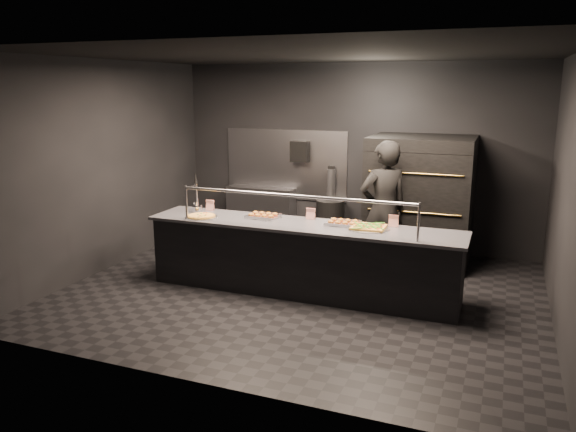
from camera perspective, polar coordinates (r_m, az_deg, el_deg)
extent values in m
plane|color=black|center=(7.41, 1.36, -7.72)|extent=(6.00, 6.00, 0.00)
plane|color=black|center=(6.93, 1.50, 16.13)|extent=(6.00, 6.00, 0.00)
cube|color=black|center=(9.38, 6.67, 6.08)|extent=(6.00, 0.04, 3.00)
cube|color=black|center=(4.79, -8.81, -0.76)|extent=(6.00, 0.04, 3.00)
cube|color=black|center=(8.51, -18.01, 4.80)|extent=(0.04, 5.00, 3.00)
cube|color=black|center=(6.64, 26.57, 1.88)|extent=(0.04, 5.00, 3.00)
cube|color=#99999E|center=(9.76, -0.25, 5.25)|extent=(2.20, 0.02, 1.20)
cube|color=black|center=(7.26, 1.38, -4.48)|extent=(4.00, 0.70, 0.88)
cube|color=#3B3B41|center=(7.14, 1.40, -0.96)|extent=(4.10, 0.78, 0.04)
cylinder|color=#99999E|center=(7.46, -10.29, 1.38)|extent=(0.03, 0.03, 0.45)
cylinder|color=#99999E|center=(6.45, 13.12, -0.60)|extent=(0.03, 0.03, 0.45)
cylinder|color=#99999E|center=(6.77, 0.56, 2.08)|extent=(3.00, 0.04, 0.04)
cube|color=black|center=(8.81, 13.03, -2.61)|extent=(1.50, 1.15, 0.60)
cube|color=black|center=(8.67, 13.23, 1.21)|extent=(1.50, 1.20, 0.55)
cube|color=black|center=(8.57, 13.42, 4.81)|extent=(1.50, 1.20, 0.55)
cube|color=black|center=(8.53, 13.55, 7.27)|extent=(1.50, 1.20, 0.18)
cylinder|color=gold|center=(8.07, 12.59, 0.37)|extent=(1.30, 0.02, 0.02)
cylinder|color=gold|center=(7.97, 12.78, 4.23)|extent=(1.30, 0.02, 0.02)
cube|color=#99999E|center=(9.92, -2.73, 0.37)|extent=(1.20, 0.35, 0.90)
cube|color=black|center=(9.54, 1.24, 6.58)|extent=(0.30, 0.20, 0.35)
cylinder|color=#B2B2B7|center=(9.45, 4.38, 3.42)|extent=(0.14, 0.14, 0.45)
cube|color=black|center=(9.41, 4.41, 4.92)|extent=(0.10, 0.06, 0.06)
cylinder|color=silver|center=(7.90, -9.25, 0.71)|extent=(0.14, 0.14, 0.08)
cylinder|color=silver|center=(7.87, -9.30, 1.99)|extent=(0.05, 0.05, 0.36)
cylinder|color=silver|center=(7.77, -9.64, 3.04)|extent=(0.02, 0.10, 0.02)
cone|color=black|center=(7.82, -9.37, 3.79)|extent=(0.05, 0.05, 0.14)
cylinder|color=silver|center=(7.57, -8.81, -0.09)|extent=(0.43, 0.43, 0.01)
cylinder|color=#AA8136|center=(7.57, -8.81, -0.01)|extent=(0.38, 0.38, 0.02)
cylinder|color=#F8C250|center=(7.56, -8.81, 0.08)|extent=(0.33, 0.33, 0.01)
cube|color=silver|center=(7.48, -2.54, -0.08)|extent=(0.50, 0.44, 0.02)
ellipsoid|color=#9F5B22|center=(7.47, -3.76, 0.13)|extent=(0.08, 0.08, 0.05)
ellipsoid|color=#9F5B22|center=(7.59, -3.32, 0.35)|extent=(0.08, 0.08, 0.05)
ellipsoid|color=#9F5B22|center=(7.43, -3.10, 0.08)|extent=(0.08, 0.08, 0.05)
ellipsoid|color=#9F5B22|center=(7.55, -2.67, 0.30)|extent=(0.08, 0.08, 0.05)
ellipsoid|color=#9F5B22|center=(7.39, -2.43, 0.02)|extent=(0.08, 0.08, 0.05)
ellipsoid|color=#9F5B22|center=(7.51, -2.01, 0.24)|extent=(0.08, 0.08, 0.05)
ellipsoid|color=#9F5B22|center=(7.35, -1.75, -0.05)|extent=(0.08, 0.08, 0.05)
ellipsoid|color=#9F5B22|center=(7.48, -1.34, 0.18)|extent=(0.08, 0.08, 0.05)
cube|color=silver|center=(7.12, 5.60, -0.80)|extent=(0.45, 0.36, 0.02)
ellipsoid|color=#9F5B22|center=(7.09, 4.36, -0.58)|extent=(0.08, 0.08, 0.05)
ellipsoid|color=#9F5B22|center=(7.22, 4.68, -0.34)|extent=(0.08, 0.08, 0.05)
ellipsoid|color=#9F5B22|center=(7.06, 5.09, -0.65)|extent=(0.08, 0.08, 0.05)
ellipsoid|color=#9F5B22|center=(7.19, 5.39, -0.41)|extent=(0.08, 0.08, 0.05)
ellipsoid|color=#9F5B22|center=(7.04, 5.82, -0.71)|extent=(0.08, 0.08, 0.05)
ellipsoid|color=#9F5B22|center=(7.17, 6.11, -0.47)|extent=(0.08, 0.08, 0.05)
ellipsoid|color=#9F5B22|center=(7.02, 6.56, -0.78)|extent=(0.08, 0.08, 0.05)
ellipsoid|color=#9F5B22|center=(7.14, 6.84, -0.53)|extent=(0.08, 0.08, 0.05)
cylinder|color=silver|center=(6.95, 8.17, -1.25)|extent=(0.52, 0.52, 0.01)
cube|color=#AA8136|center=(6.95, 8.17, -1.12)|extent=(0.42, 0.38, 0.02)
cube|color=#F8C250|center=(6.95, 8.18, -1.03)|extent=(0.40, 0.35, 0.01)
cube|color=green|center=(6.94, 8.18, -0.95)|extent=(0.37, 0.33, 0.01)
cylinder|color=silver|center=(8.07, -9.37, 0.99)|extent=(0.05, 0.05, 0.09)
cylinder|color=silver|center=(8.03, -8.82, 0.88)|extent=(0.04, 0.04, 0.07)
cube|color=white|center=(7.97, -7.92, 1.11)|extent=(0.12, 0.04, 0.15)
cube|color=white|center=(7.37, 2.32, 0.24)|extent=(0.12, 0.04, 0.15)
cube|color=white|center=(7.10, 10.67, -0.48)|extent=(0.12, 0.04, 0.15)
cylinder|color=black|center=(9.40, 4.28, -0.73)|extent=(0.47, 0.47, 0.78)
imported|color=black|center=(7.85, 9.65, 0.62)|extent=(0.84, 0.80, 1.92)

